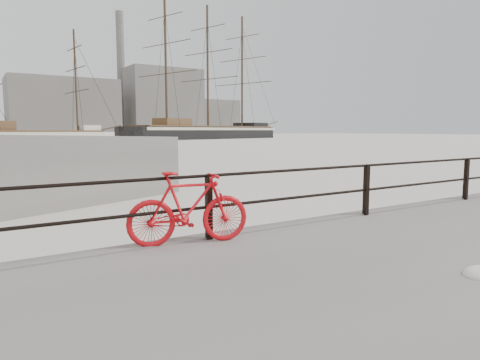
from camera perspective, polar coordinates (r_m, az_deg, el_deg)
ground at (r=8.98m, az=15.58°, el=-6.54°), size 400.00×400.00×0.00m
guardrail at (r=8.73m, az=16.48°, el=-1.27°), size 28.00×0.10×1.00m
bicycle at (r=6.26m, az=-6.83°, el=-3.72°), size 1.80×0.64×1.08m
barque_black at (r=100.87m, az=-4.26°, el=5.50°), size 58.24×34.41×31.65m
schooner_mid at (r=79.27m, az=-25.09°, el=4.58°), size 29.23×15.29×20.19m
industrial_west at (r=148.37m, az=-22.49°, el=8.86°), size 32.00×18.00×18.00m
industrial_mid at (r=163.19m, az=-10.50°, el=10.06°), size 26.00×20.00×24.00m
industrial_east at (r=177.34m, az=-4.11°, el=8.26°), size 20.00×16.00×14.00m
smokestack at (r=164.41m, az=-15.57°, el=13.40°), size 2.80×2.80×44.00m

